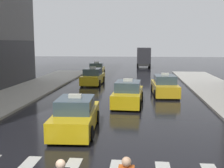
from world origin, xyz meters
The scene contains 6 objects.
taxi_lead centered at (-1.52, 7.56, 0.72)m, with size 2.11×4.62×1.80m.
taxi_second centered at (0.69, 13.49, 0.72)m, with size 2.09×4.61×1.80m.
taxi_third centered at (3.45, 17.32, 0.72)m, with size 2.09×4.61×1.80m.
taxi_fourth centered at (-3.27, 22.62, 0.72)m, with size 1.99×4.57×1.80m.
taxi_fifth centered at (-4.12, 30.44, 0.72)m, with size 2.12×4.63×1.80m.
box_truck centered at (2.04, 43.18, 1.85)m, with size 2.30×7.55×3.35m.
Camera 1 is at (1.51, -5.12, 4.17)m, focal length 44.90 mm.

